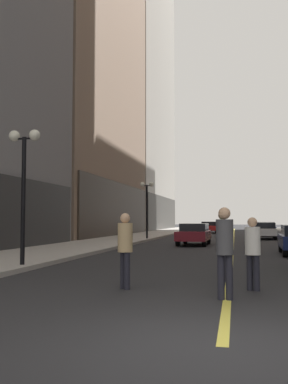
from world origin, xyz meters
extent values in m
plane|color=#262628|center=(0.00, 35.00, 0.00)|extent=(200.00, 200.00, 0.00)
cube|color=#ADA8A0|center=(-8.25, 35.00, 0.07)|extent=(4.50, 78.00, 0.15)
cube|color=#E5D64C|center=(0.00, 35.00, 0.00)|extent=(0.16, 70.00, 0.01)
cube|color=#332A23|center=(-10.60, 34.50, 2.50)|extent=(0.50, 22.80, 5.00)
cube|color=#A8A399|center=(-15.63, 60.00, 30.93)|extent=(10.26, 26.00, 61.86)
cube|color=#3A3935|center=(-10.60, 60.00, 2.50)|extent=(0.50, 24.70, 5.00)
cylinder|color=black|center=(2.31, 16.47, 0.32)|extent=(0.24, 0.65, 0.64)
cylinder|color=black|center=(2.20, 13.59, 0.32)|extent=(0.24, 0.65, 0.64)
cube|color=maroon|center=(-2.32, 21.59, 0.59)|extent=(1.86, 4.69, 0.55)
cube|color=black|center=(-2.31, 21.82, 1.07)|extent=(1.61, 2.64, 0.50)
cylinder|color=black|center=(-1.59, 19.94, 0.32)|extent=(0.23, 0.64, 0.64)
cylinder|color=black|center=(-3.11, 19.97, 0.32)|extent=(0.23, 0.64, 0.64)
cylinder|color=black|center=(-1.52, 23.20, 0.32)|extent=(0.23, 0.64, 0.64)
cylinder|color=black|center=(-3.05, 23.23, 0.32)|extent=(0.23, 0.64, 0.64)
cube|color=silver|center=(2.52, 31.22, 0.59)|extent=(1.98, 4.85, 0.55)
cube|color=black|center=(2.51, 30.98, 1.07)|extent=(1.66, 2.74, 0.50)
cylinder|color=black|center=(1.85, 32.92, 0.32)|extent=(0.25, 0.65, 0.64)
cylinder|color=black|center=(3.36, 32.85, 0.32)|extent=(0.25, 0.65, 0.64)
cylinder|color=black|center=(1.69, 29.59, 0.32)|extent=(0.25, 0.65, 0.64)
cylinder|color=black|center=(3.19, 29.51, 0.32)|extent=(0.25, 0.65, 0.64)
cube|color=navy|center=(2.95, 37.98, 0.59)|extent=(1.99, 4.38, 0.55)
cube|color=black|center=(2.95, 37.76, 1.07)|extent=(1.71, 2.47, 0.50)
cylinder|color=black|center=(2.18, 39.52, 0.32)|extent=(0.24, 0.65, 0.64)
cylinder|color=black|center=(3.81, 39.47, 0.32)|extent=(0.24, 0.65, 0.64)
cylinder|color=black|center=(2.10, 36.49, 0.32)|extent=(0.24, 0.65, 0.64)
cylinder|color=black|center=(3.73, 36.44, 0.32)|extent=(0.24, 0.65, 0.64)
cube|color=#B21919|center=(-2.81, 46.05, 0.59)|extent=(1.94, 4.63, 0.55)
cube|color=black|center=(-2.81, 46.28, 1.07)|extent=(1.69, 2.60, 0.50)
cylinder|color=black|center=(-1.97, 44.45, 0.32)|extent=(0.23, 0.64, 0.64)
cylinder|color=black|center=(-3.61, 44.43, 0.32)|extent=(0.23, 0.64, 0.64)
cylinder|color=black|center=(-2.01, 47.67, 0.32)|extent=(0.23, 0.64, 0.64)
cylinder|color=black|center=(-3.65, 47.65, 0.32)|extent=(0.23, 0.64, 0.64)
cylinder|color=black|center=(0.05, 3.22, 0.44)|extent=(0.14, 0.14, 0.88)
cylinder|color=black|center=(-0.11, 3.23, 0.44)|extent=(0.14, 0.14, 0.88)
cylinder|color=#3F3F44|center=(-0.03, 3.22, 1.22)|extent=(0.35, 0.35, 0.69)
sphere|color=tan|center=(-0.03, 3.22, 1.69)|extent=(0.24, 0.24, 0.24)
cylinder|color=black|center=(-2.34, 4.19, 0.41)|extent=(0.14, 0.14, 0.83)
cylinder|color=black|center=(-2.22, 4.08, 0.41)|extent=(0.14, 0.14, 0.83)
cylinder|color=tan|center=(-2.28, 4.14, 1.16)|extent=(0.48, 0.48, 0.66)
sphere|color=tan|center=(-2.28, 4.14, 1.60)|extent=(0.22, 0.22, 0.22)
cylinder|color=black|center=(0.62, 4.46, 0.39)|extent=(0.14, 0.14, 0.78)
cylinder|color=black|center=(0.48, 4.54, 0.39)|extent=(0.14, 0.14, 0.78)
cylinder|color=silver|center=(0.55, 4.50, 1.09)|extent=(0.46, 0.46, 0.62)
sphere|color=tan|center=(0.55, 4.50, 1.51)|extent=(0.21, 0.21, 0.21)
cylinder|color=black|center=(-0.11, 5.88, 0.43)|extent=(0.14, 0.14, 0.87)
cylinder|color=black|center=(-0.17, 6.03, 0.43)|extent=(0.14, 0.14, 0.87)
cylinder|color=#1E6633|center=(-0.14, 5.95, 1.21)|extent=(0.43, 0.43, 0.69)
sphere|color=tan|center=(-0.14, 5.95, 1.67)|extent=(0.24, 0.24, 0.24)
cylinder|color=black|center=(-6.40, 7.24, 2.10)|extent=(0.14, 0.14, 4.20)
cylinder|color=black|center=(-6.40, 7.24, 4.15)|extent=(0.80, 0.06, 0.06)
sphere|color=white|center=(-6.75, 7.24, 4.25)|extent=(0.36, 0.36, 0.36)
sphere|color=white|center=(-6.05, 7.24, 4.25)|extent=(0.36, 0.36, 0.36)
cylinder|color=black|center=(-6.40, 27.14, 2.10)|extent=(0.14, 0.14, 4.20)
cylinder|color=black|center=(-6.40, 27.14, 4.15)|extent=(0.80, 0.06, 0.06)
sphere|color=white|center=(-6.75, 27.14, 4.25)|extent=(0.36, 0.36, 0.36)
sphere|color=white|center=(-6.05, 27.14, 4.25)|extent=(0.36, 0.36, 0.36)
camera|label=1|loc=(0.17, -5.56, 1.56)|focal=41.03mm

